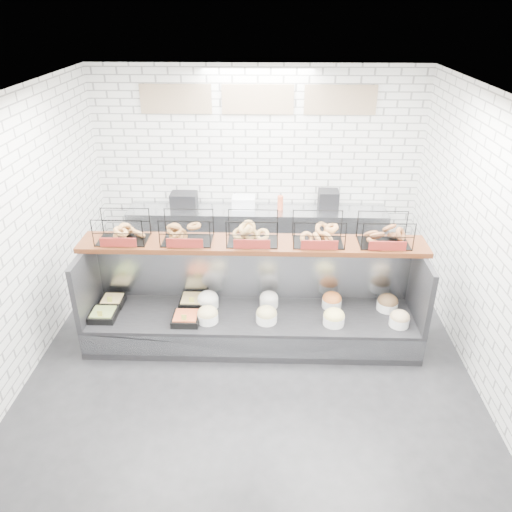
{
  "coord_description": "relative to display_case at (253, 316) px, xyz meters",
  "views": [
    {
      "loc": [
        0.2,
        -4.76,
        3.82
      ],
      "look_at": [
        0.04,
        0.45,
        1.11
      ],
      "focal_mm": 35.0,
      "sensor_mm": 36.0,
      "label": 1
    }
  ],
  "objects": [
    {
      "name": "bagel_shelf",
      "position": [
        -0.01,
        0.17,
        1.05
      ],
      "size": [
        4.1,
        0.5,
        0.4
      ],
      "color": "#3B1A0C",
      "rests_on": "display_case"
    },
    {
      "name": "display_case",
      "position": [
        0.0,
        0.0,
        0.0
      ],
      "size": [
        4.0,
        0.9,
        1.2
      ],
      "color": "black",
      "rests_on": "ground"
    },
    {
      "name": "ground",
      "position": [
        -0.01,
        -0.34,
        -0.33
      ],
      "size": [
        5.5,
        5.5,
        0.0
      ],
      "primitive_type": "plane",
      "color": "black",
      "rests_on": "ground"
    },
    {
      "name": "room_shell",
      "position": [
        -0.01,
        0.26,
        1.73
      ],
      "size": [
        5.02,
        5.51,
        3.01
      ],
      "color": "silver",
      "rests_on": "ground"
    },
    {
      "name": "prep_counter",
      "position": [
        -0.02,
        2.09,
        0.14
      ],
      "size": [
        4.0,
        0.6,
        1.2
      ],
      "color": "#93969B",
      "rests_on": "ground"
    }
  ]
}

